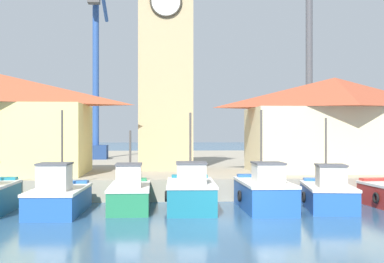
% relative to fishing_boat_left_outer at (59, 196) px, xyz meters
% --- Properties ---
extents(ground_plane, '(300.00, 300.00, 0.00)m').
position_rel_fishing_boat_left_outer_xyz_m(ground_plane, '(7.42, -3.41, -0.73)').
color(ground_plane, '#2D567A').
extents(quay_wharf, '(120.00, 40.00, 1.11)m').
position_rel_fishing_boat_left_outer_xyz_m(quay_wharf, '(7.42, 23.36, -0.18)').
color(quay_wharf, '#9E937F').
rests_on(quay_wharf, ground).
extents(fishing_boat_left_outer, '(2.30, 4.93, 4.45)m').
position_rel_fishing_boat_left_outer_xyz_m(fishing_boat_left_outer, '(0.00, 0.00, 0.00)').
color(fishing_boat_left_outer, '#2356A8').
rests_on(fishing_boat_left_outer, ground).
extents(fishing_boat_left_inner, '(1.91, 4.67, 3.55)m').
position_rel_fishing_boat_left_outer_xyz_m(fishing_boat_left_inner, '(2.98, 0.84, -0.01)').
color(fishing_boat_left_inner, '#237A4C').
rests_on(fishing_boat_left_inner, ground).
extents(fishing_boat_mid_left, '(2.32, 4.99, 4.37)m').
position_rel_fishing_boat_left_outer_xyz_m(fishing_boat_mid_left, '(5.71, 0.68, 0.04)').
color(fishing_boat_mid_left, '#196B7F').
rests_on(fishing_boat_mid_left, ground).
extents(fishing_boat_center, '(2.17, 5.04, 4.50)m').
position_rel_fishing_boat_left_outer_xyz_m(fishing_boat_center, '(9.00, 0.48, 0.05)').
color(fishing_boat_center, '#2356A8').
rests_on(fishing_boat_center, ground).
extents(fishing_boat_mid_right, '(2.67, 4.78, 4.13)m').
position_rel_fishing_boat_left_outer_xyz_m(fishing_boat_mid_right, '(11.91, 0.46, -0.03)').
color(fishing_boat_mid_right, '#2356A8').
rests_on(fishing_boat_mid_right, ground).
extents(clock_tower, '(3.83, 3.83, 15.98)m').
position_rel_fishing_boat_left_outer_xyz_m(clock_tower, '(4.77, 10.64, 7.91)').
color(clock_tower, tan).
rests_on(clock_tower, quay_wharf).
extents(warehouse_right, '(10.49, 5.71, 5.63)m').
position_rel_fishing_boat_left_outer_xyz_m(warehouse_right, '(14.90, 8.22, 3.26)').
color(warehouse_right, beige).
rests_on(warehouse_right, quay_wharf).
extents(port_crane_near, '(2.00, 10.80, 18.10)m').
position_rel_fishing_boat_left_outer_xyz_m(port_crane_near, '(-0.97, 24.03, 6.96)').
color(port_crane_near, navy).
rests_on(port_crane_near, quay_wharf).
extents(port_crane_far, '(5.65, 9.77, 19.65)m').
position_rel_fishing_boat_left_outer_xyz_m(port_crane_far, '(16.88, 19.96, 7.96)').
color(port_crane_far, '#353539').
rests_on(port_crane_far, quay_wharf).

